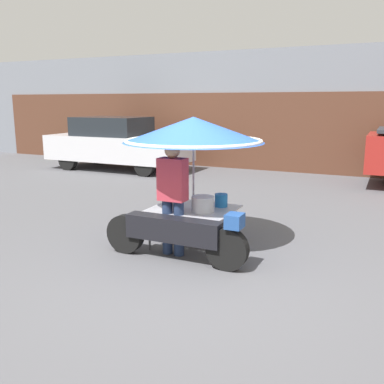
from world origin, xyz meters
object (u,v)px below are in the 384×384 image
vendor_person (173,193)px  potted_plant (52,148)px  vendor_motorcycle_cart (192,146)px  parked_car (117,143)px

vendor_person → potted_plant: 11.23m
potted_plant → vendor_motorcycle_cart: bearing=-37.1°
potted_plant → parked_car: bearing=-15.3°
parked_car → potted_plant: bearing=164.7°
vendor_person → parked_car: bearing=130.3°
vendor_motorcycle_cart → vendor_person: (-0.13, -0.35, -0.62)m
parked_car → vendor_motorcycle_cart: bearing=-47.4°
vendor_person → parked_car: 7.96m
vendor_motorcycle_cart → potted_plant: (-8.85, 6.71, -1.09)m
vendor_motorcycle_cart → parked_car: vendor_motorcycle_cart is taller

